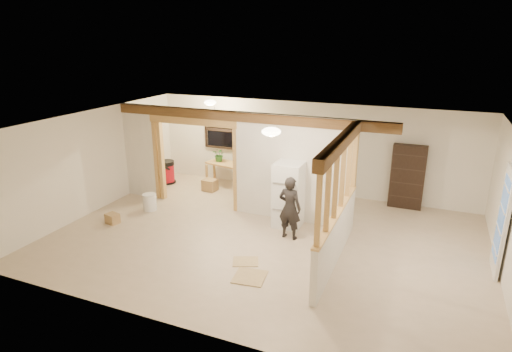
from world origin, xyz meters
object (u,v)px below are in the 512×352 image
at_px(woman, 290,208).
at_px(shop_vac, 166,172).
at_px(work_table, 226,174).
at_px(bookshelf, 407,177).
at_px(refrigerator, 288,195).

xyz_separation_m(woman, shop_vac, (-4.51, 2.07, -0.35)).
bearing_deg(work_table, shop_vac, -153.58).
bearing_deg(woman, bookshelf, -120.60).
bearing_deg(refrigerator, bookshelf, 42.59).
bearing_deg(work_table, bookshelf, 15.37).
distance_m(refrigerator, shop_vac, 4.54).
xyz_separation_m(shop_vac, bookshelf, (6.68, 0.74, 0.47)).
relative_size(shop_vac, bookshelf, 0.42).
bearing_deg(bookshelf, work_table, -176.63).
bearing_deg(work_table, refrigerator, -25.09).
relative_size(refrigerator, woman, 1.08).
distance_m(work_table, shop_vac, 1.80).
bearing_deg(refrigerator, shop_vac, 161.10).
distance_m(shop_vac, bookshelf, 6.74).
relative_size(woman, shop_vac, 2.03).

